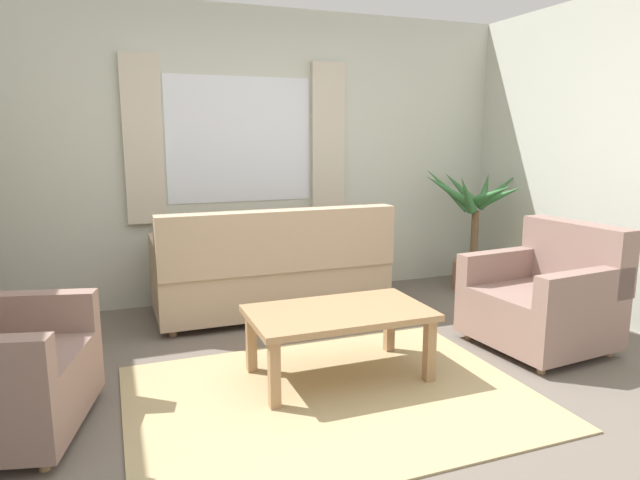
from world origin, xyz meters
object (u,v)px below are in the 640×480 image
at_px(couch, 272,272).
at_px(coffee_table, 339,319).
at_px(armchair_right, 546,298).
at_px(potted_plant, 473,232).

bearing_deg(couch, coffee_table, 91.49).
relative_size(armchair_right, potted_plant, 0.75).
xyz_separation_m(couch, potted_plant, (2.04, 0.07, 0.20)).
xyz_separation_m(armchair_right, coffee_table, (-1.58, 0.03, 0.03)).
xyz_separation_m(coffee_table, potted_plant, (2.01, 1.42, 0.18)).
distance_m(armchair_right, potted_plant, 1.53).
distance_m(coffee_table, potted_plant, 2.46).
bearing_deg(armchair_right, coffee_table, -96.51).
relative_size(couch, coffee_table, 1.73).
bearing_deg(potted_plant, coffee_table, -144.68).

